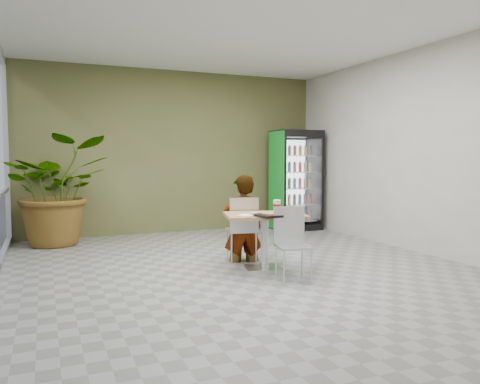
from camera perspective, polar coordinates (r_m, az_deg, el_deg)
name	(u,v)px	position (r m, az deg, el deg)	size (l,w,h in m)	color
ground	(244,270)	(6.27, 0.48, -9.52)	(7.00, 7.00, 0.00)	gray
room_envelope	(244,149)	(6.09, 0.49, 5.28)	(6.00, 7.00, 3.20)	silver
dining_table	(265,230)	(6.18, 3.02, -4.64)	(1.17, 0.95, 0.75)	tan
chair_far	(243,224)	(6.66, 0.34, -3.93)	(0.49, 0.49, 0.93)	silver
chair_near	(291,237)	(5.77, 6.26, -5.48)	(0.46, 0.47, 0.89)	silver
seated_woman	(243,228)	(6.72, 0.35, -4.46)	(0.57, 0.37, 1.55)	black
pizza_plate	(260,213)	(6.15, 2.50, -2.52)	(0.33, 0.33, 0.03)	white
soda_cup	(277,207)	(6.21, 4.52, -1.81)	(0.10, 0.10, 0.18)	white
napkin_stack	(245,216)	(5.86, 0.64, -2.91)	(0.16, 0.16, 0.02)	white
cafeteria_tray	(275,215)	(5.92, 4.28, -2.81)	(0.49, 0.36, 0.03)	black
beverage_fridge	(296,180)	(9.76, 6.84, 1.44)	(0.95, 0.73, 2.04)	black
potted_plant	(57,190)	(8.55, -21.39, 0.21)	(1.68, 1.45, 1.87)	#356628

